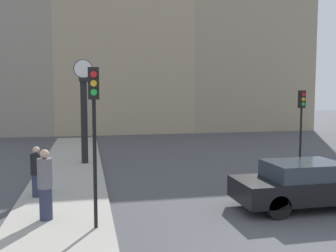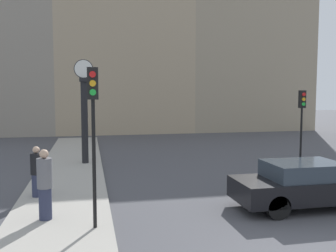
{
  "view_description": "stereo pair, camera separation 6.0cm",
  "coord_description": "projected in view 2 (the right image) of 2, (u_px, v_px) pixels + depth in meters",
  "views": [
    {
      "loc": [
        -4.45,
        -5.77,
        3.39
      ],
      "look_at": [
        -1.48,
        7.91,
        2.15
      ],
      "focal_mm": 40.0,
      "sensor_mm": 36.0,
      "label": 1
    },
    {
      "loc": [
        -4.39,
        -5.78,
        3.39
      ],
      "look_at": [
        -1.48,
        7.91,
        2.15
      ],
      "focal_mm": 40.0,
      "sensor_mm": 36.0,
      "label": 2
    }
  ],
  "objects": [
    {
      "name": "sidewalk_corner",
      "position": [
        70.0,
        173.0,
        15.65
      ],
      "size": [
        2.75,
        24.31,
        0.1
      ],
      "primitive_type": "cube",
      "color": "#A39E93",
      "rests_on": "ground_plane"
    },
    {
      "name": "building_row",
      "position": [
        136.0,
        35.0,
        32.09
      ],
      "size": [
        31.05,
        5.0,
        17.95
      ],
      "color": "gray",
      "rests_on": "ground_plane"
    },
    {
      "name": "sedan_car",
      "position": [
        307.0,
        184.0,
        11.01
      ],
      "size": [
        4.41,
        1.74,
        1.38
      ],
      "color": "black",
      "rests_on": "ground_plane"
    },
    {
      "name": "traffic_light_near",
      "position": [
        93.0,
        114.0,
        8.92
      ],
      "size": [
        0.26,
        0.24,
        3.89
      ],
      "color": "black",
      "rests_on": "sidewalk_corner"
    },
    {
      "name": "traffic_light_far",
      "position": [
        302.0,
        113.0,
        16.13
      ],
      "size": [
        0.26,
        0.24,
        3.5
      ],
      "color": "black",
      "rests_on": "ground_plane"
    },
    {
      "name": "street_clock",
      "position": [
        84.0,
        112.0,
        17.41
      ],
      "size": [
        0.87,
        0.4,
        4.83
      ],
      "color": "black",
      "rests_on": "sidewalk_corner"
    },
    {
      "name": "pedestrian_black_jacket",
      "position": [
        37.0,
        172.0,
        11.85
      ],
      "size": [
        0.39,
        0.39,
        1.61
      ],
      "color": "#2D334C",
      "rests_on": "sidewalk_corner"
    },
    {
      "name": "pedestrian_grey_jacket",
      "position": [
        45.0,
        185.0,
        9.68
      ],
      "size": [
        0.39,
        0.39,
        1.84
      ],
      "color": "#2D334C",
      "rests_on": "sidewalk_corner"
    }
  ]
}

